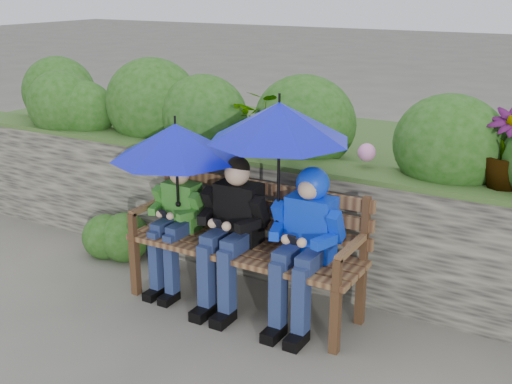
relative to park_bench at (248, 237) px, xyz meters
The scene contains 8 objects.
ground 0.59m from the park_bench, 57.42° to the right, with size 60.00×60.00×0.00m, color #56564B.
garden_backdrop 1.44m from the park_bench, 86.82° to the left, with size 8.00×2.86×1.77m.
park_bench is the anchor object (origin of this frame).
boy_left 0.63m from the park_bench, behind, with size 0.43×0.50×1.07m.
boy_middle 0.17m from the park_bench, 135.00° to the right, with size 0.51×0.59×1.18m.
boy_right 0.54m from the park_bench, ahead, with size 0.51×0.62×1.18m.
umbrella_left 0.91m from the park_bench, behind, with size 1.01×1.01×0.72m.
umbrella_right 0.98m from the park_bench, 11.08° to the right, with size 1.02×1.02×0.94m.
Camera 1 is at (2.21, -3.72, 2.40)m, focal length 45.00 mm.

